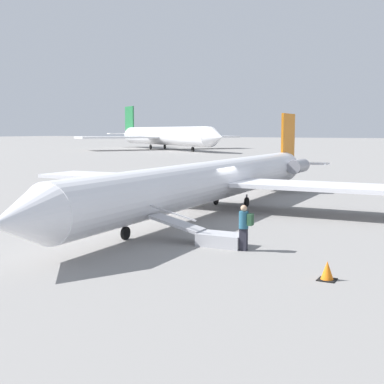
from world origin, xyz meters
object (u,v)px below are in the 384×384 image
(airplane_far_left, at_px, (163,136))
(passenger, at_px, (244,224))
(airplane_main, at_px, (219,179))
(boarding_stairs, at_px, (212,236))

(airplane_far_left, height_order, passenger, airplane_far_left)
(airplane_main, bearing_deg, passenger, 29.05)
(boarding_stairs, height_order, passenger, passenger)
(passenger, bearing_deg, airplane_far_left, -58.52)
(airplane_far_left, xyz_separation_m, passenger, (89.31, 59.34, -2.26))
(boarding_stairs, bearing_deg, airplane_far_left, -59.11)
(airplane_far_left, relative_size, passenger, 26.97)
(boarding_stairs, relative_size, passenger, 2.33)
(airplane_main, distance_m, boarding_stairs, 9.74)
(airplane_main, bearing_deg, airplane_far_left, -148.26)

